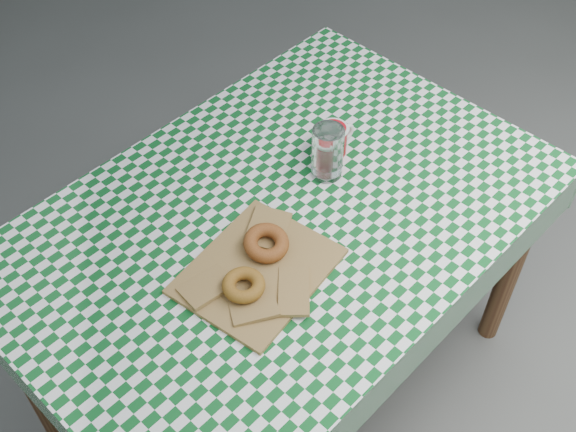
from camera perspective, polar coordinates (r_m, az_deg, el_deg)
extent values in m
plane|color=#4E4E49|center=(2.32, 4.09, -11.41)|extent=(60.00, 60.00, 0.00)
cube|color=#532F1C|center=(1.97, -0.52, -7.33)|extent=(1.40, 1.03, 0.75)
cube|color=#0C521E|center=(1.67, -0.61, 0.06)|extent=(1.42, 1.05, 0.01)
cube|color=olive|center=(1.55, -2.44, -4.34)|extent=(0.39, 0.34, 0.02)
torus|color=#8E5B1D|center=(1.50, -3.57, -5.53)|extent=(0.09, 0.09, 0.03)
torus|color=brown|center=(1.57, -1.74, -2.16)|extent=(0.12, 0.12, 0.03)
cylinder|color=white|center=(1.72, 3.17, 5.10)|extent=(0.08, 0.08, 0.14)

